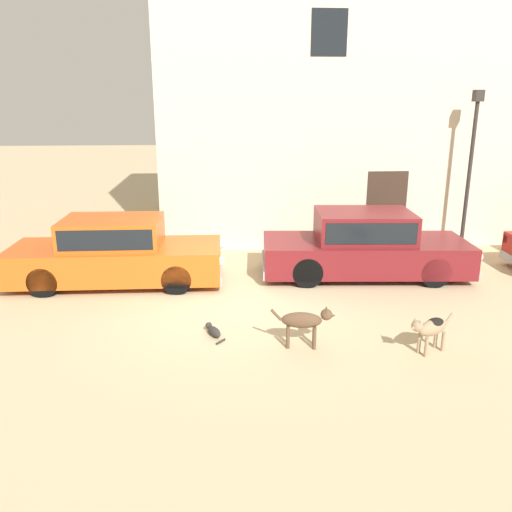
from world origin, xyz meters
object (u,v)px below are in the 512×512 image
stray_dog_tan (431,328)px  stray_dog_spotted (306,321)px  parked_sedan_nearest (115,252)px  parked_sedan_second (364,244)px  street_lamp (472,153)px  stray_cat (214,331)px

stray_dog_tan → stray_dog_spotted: bearing=-36.3°
parked_sedan_nearest → stray_dog_spotted: parked_sedan_nearest is taller
parked_sedan_second → street_lamp: size_ratio=1.17×
parked_sedan_nearest → stray_dog_spotted: 5.01m
parked_sedan_second → stray_dog_spotted: parked_sedan_second is taller
parked_sedan_nearest → stray_dog_tan: size_ratio=5.25×
parked_sedan_second → stray_dog_spotted: size_ratio=4.61×
parked_sedan_second → street_lamp: (3.13, 1.68, 1.89)m
parked_sedan_second → stray_cat: parked_sedan_second is taller
parked_sedan_nearest → street_lamp: 9.11m
stray_dog_spotted → stray_cat: (-1.50, 0.54, -0.38)m
parked_sedan_nearest → stray_dog_tan: (5.61, -3.76, -0.29)m
stray_cat → street_lamp: 8.47m
stray_dog_spotted → stray_cat: bearing=168.6°
street_lamp → parked_sedan_second: bearing=-151.8°
parked_sedan_second → stray_dog_tan: 3.91m
parked_sedan_second → stray_dog_spotted: (-1.94, -3.56, -0.28)m
parked_sedan_nearest → street_lamp: (8.72, 1.82, 1.91)m
stray_cat → street_lamp: street_lamp is taller
parked_sedan_second → stray_cat: 4.62m
parked_sedan_second → stray_cat: size_ratio=7.67×
stray_cat → parked_sedan_nearest: bearing=11.1°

